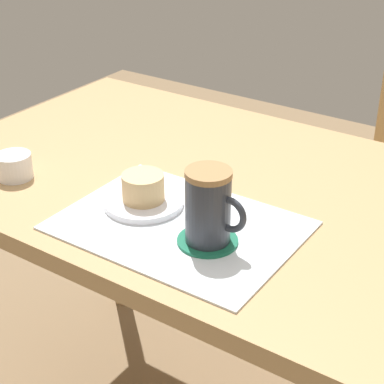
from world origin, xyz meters
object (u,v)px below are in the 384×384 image
(dining_table, at_px, (256,229))
(sugar_bowl, at_px, (14,166))
(pastry, at_px, (143,187))
(pastry_plate, at_px, (144,202))
(coffee_mug, at_px, (209,206))

(dining_table, height_order, sugar_bowl, sugar_bowl)
(pastry, bearing_deg, pastry_plate, 0.00)
(dining_table, distance_m, pastry, 0.25)
(pastry_plate, relative_size, pastry, 1.90)
(dining_table, height_order, pastry_plate, pastry_plate)
(coffee_mug, bearing_deg, dining_table, 94.45)
(pastry, height_order, sugar_bowl, pastry)
(pastry_plate, relative_size, coffee_mug, 1.15)
(pastry_plate, distance_m, sugar_bowl, 0.29)
(pastry_plate, xyz_separation_m, coffee_mug, (0.17, -0.04, 0.06))
(dining_table, height_order, pastry, pastry)
(dining_table, bearing_deg, coffee_mug, -85.55)
(pastry_plate, xyz_separation_m, pastry, (0.00, 0.00, 0.03))
(coffee_mug, bearing_deg, sugar_bowl, -178.51)
(pastry_plate, distance_m, pastry, 0.03)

